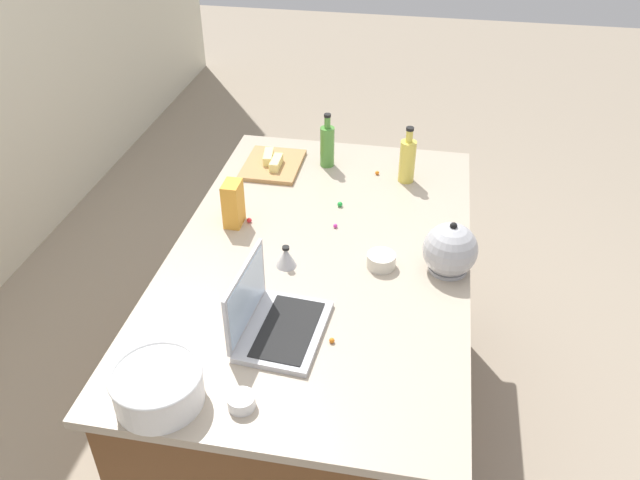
# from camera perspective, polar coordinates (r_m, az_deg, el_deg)

# --- Properties ---
(ground_plane) EXTENTS (12.00, 12.00, 0.00)m
(ground_plane) POSITION_cam_1_polar(r_m,az_deg,el_deg) (2.85, 0.00, -15.79)
(ground_plane) COLOR gray
(island_counter) EXTENTS (1.67, 1.02, 0.90)m
(island_counter) POSITION_cam_1_polar(r_m,az_deg,el_deg) (2.52, 0.00, -9.31)
(island_counter) COLOR brown
(island_counter) RESTS_ON ground
(laptop) EXTENTS (0.33, 0.25, 0.22)m
(laptop) POSITION_cam_1_polar(r_m,az_deg,el_deg) (1.90, -4.28, -6.96)
(laptop) COLOR #B7B7BC
(laptop) RESTS_ON island_counter
(mixing_bowl_large) EXTENTS (0.24, 0.24, 0.11)m
(mixing_bowl_large) POSITION_cam_1_polar(r_m,az_deg,el_deg) (1.75, -14.13, -12.37)
(mixing_bowl_large) COLOR white
(mixing_bowl_large) RESTS_ON island_counter
(bottle_olive) EXTENTS (0.06, 0.06, 0.23)m
(bottle_olive) POSITION_cam_1_polar(r_m,az_deg,el_deg) (2.71, 0.64, 8.37)
(bottle_olive) COLOR #4C8C38
(bottle_olive) RESTS_ON island_counter
(bottle_oil) EXTENTS (0.06, 0.06, 0.24)m
(bottle_oil) POSITION_cam_1_polar(r_m,az_deg,el_deg) (2.62, 7.72, 7.03)
(bottle_oil) COLOR #DBC64C
(bottle_oil) RESTS_ON island_counter
(kettle) EXTENTS (0.21, 0.18, 0.20)m
(kettle) POSITION_cam_1_polar(r_m,az_deg,el_deg) (2.14, 11.41, -0.87)
(kettle) COLOR #ADADB2
(kettle) RESTS_ON island_counter
(cutting_board) EXTENTS (0.29, 0.23, 0.02)m
(cutting_board) POSITION_cam_1_polar(r_m,az_deg,el_deg) (2.74, -4.19, 6.64)
(cutting_board) COLOR #AD7F4C
(cutting_board) RESTS_ON island_counter
(butter_stick_left) EXTENTS (0.11, 0.04, 0.04)m
(butter_stick_left) POSITION_cam_1_polar(r_m,az_deg,el_deg) (2.70, -3.89, 6.84)
(butter_stick_left) COLOR #F4E58C
(butter_stick_left) RESTS_ON cutting_board
(butter_stick_right) EXTENTS (0.11, 0.05, 0.04)m
(butter_stick_right) POSITION_cam_1_polar(r_m,az_deg,el_deg) (2.75, -4.58, 7.35)
(butter_stick_right) COLOR #F4E58C
(butter_stick_right) RESTS_ON cutting_board
(ramekin_small) EXTENTS (0.10, 0.10, 0.05)m
(ramekin_small) POSITION_cam_1_polar(r_m,az_deg,el_deg) (2.16, 5.42, -1.81)
(ramekin_small) COLOR beige
(ramekin_small) RESTS_ON island_counter
(ramekin_medium) EXTENTS (0.07, 0.07, 0.04)m
(ramekin_medium) POSITION_cam_1_polar(r_m,az_deg,el_deg) (1.73, -6.96, -13.97)
(ramekin_medium) COLOR white
(ramekin_medium) RESTS_ON island_counter
(kitchen_timer) EXTENTS (0.07, 0.07, 0.08)m
(kitchen_timer) POSITION_cam_1_polar(r_m,az_deg,el_deg) (2.15, -3.01, -1.50)
(kitchen_timer) COLOR #B2B2B7
(kitchen_timer) RESTS_ON island_counter
(candy_bag) EXTENTS (0.09, 0.06, 0.17)m
(candy_bag) POSITION_cam_1_polar(r_m,az_deg,el_deg) (2.35, -7.68, 3.19)
(candy_bag) COLOR gold
(candy_bag) RESTS_ON island_counter
(candy_0) EXTENTS (0.02, 0.02, 0.02)m
(candy_0) POSITION_cam_1_polar(r_m,az_deg,el_deg) (2.39, -6.27, 1.75)
(candy_0) COLOR red
(candy_0) RESTS_ON island_counter
(candy_1) EXTENTS (0.02, 0.02, 0.02)m
(candy_1) POSITION_cam_1_polar(r_m,az_deg,el_deg) (1.88, 1.05, -8.86)
(candy_1) COLOR orange
(candy_1) RESTS_ON island_counter
(candy_2) EXTENTS (0.02, 0.02, 0.02)m
(candy_2) POSITION_cam_1_polar(r_m,az_deg,el_deg) (2.35, 1.37, 1.26)
(candy_2) COLOR #CC3399
(candy_2) RESTS_ON island_counter
(candy_3) EXTENTS (0.02, 0.02, 0.02)m
(candy_3) POSITION_cam_1_polar(r_m,az_deg,el_deg) (2.26, 10.94, -0.90)
(candy_3) COLOR yellow
(candy_3) RESTS_ON island_counter
(candy_4) EXTENTS (0.02, 0.02, 0.02)m
(candy_4) POSITION_cam_1_polar(r_m,az_deg,el_deg) (2.69, 5.07, 5.93)
(candy_4) COLOR orange
(candy_4) RESTS_ON island_counter
(candy_5) EXTENTS (0.02, 0.02, 0.02)m
(candy_5) POSITION_cam_1_polar(r_m,az_deg,el_deg) (2.47, 1.77, 3.17)
(candy_5) COLOR green
(candy_5) RESTS_ON island_counter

